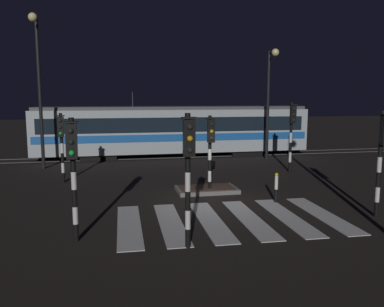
{
  "coord_description": "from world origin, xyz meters",
  "views": [
    {
      "loc": [
        -3.62,
        -13.61,
        3.81
      ],
      "look_at": [
        -0.15,
        2.97,
        1.4
      ],
      "focal_mm": 36.87,
      "sensor_mm": 36.0,
      "label": 1
    }
  ],
  "objects": [
    {
      "name": "tram",
      "position": [
        0.46,
        11.59,
        1.75
      ],
      "size": [
        17.66,
        2.58,
        4.15
      ],
      "color": "#B2BCC1",
      "rests_on": "ground"
    },
    {
      "name": "rail_near",
      "position": [
        0.0,
        10.88,
        0.01
      ],
      "size": [
        80.0,
        0.12,
        0.03
      ],
      "primitive_type": "cube",
      "color": "#59595E",
      "rests_on": "ground"
    },
    {
      "name": "traffic_light_kerb_mid_left",
      "position": [
        -1.75,
        -4.22,
        2.27
      ],
      "size": [
        0.36,
        0.42,
        3.43
      ],
      "color": "black",
      "rests_on": "ground"
    },
    {
      "name": "traffic_light_median_centre",
      "position": [
        0.27,
        1.41,
        2.05
      ],
      "size": [
        0.36,
        0.42,
        3.11
      ],
      "color": "black",
      "rests_on": "ground"
    },
    {
      "name": "ground_plane",
      "position": [
        0.0,
        0.0,
        0.0
      ],
      "size": [
        120.0,
        120.0,
        0.0
      ],
      "primitive_type": "plane",
      "color": "black"
    },
    {
      "name": "traffic_light_corner_far_right",
      "position": [
        5.43,
        4.89,
        2.35
      ],
      "size": [
        0.36,
        0.42,
        3.57
      ],
      "color": "black",
      "rests_on": "ground"
    },
    {
      "name": "bollard_island_edge",
      "position": [
        2.25,
        -0.53,
        0.56
      ],
      "size": [
        0.12,
        0.12,
        1.11
      ],
      "color": "black",
      "rests_on": "ground"
    },
    {
      "name": "rail_far",
      "position": [
        0.0,
        12.31,
        0.01
      ],
      "size": [
        80.0,
        0.12,
        0.03
      ],
      "primitive_type": "cube",
      "color": "#59595E",
      "rests_on": "ground"
    },
    {
      "name": "street_lamp_trackside_left",
      "position": [
        -7.17,
        8.3,
        4.97
      ],
      "size": [
        0.44,
        1.21,
        7.94
      ],
      "color": "black",
      "rests_on": "ground"
    },
    {
      "name": "traffic_light_corner_near_left",
      "position": [
        -4.58,
        -3.16,
        2.18
      ],
      "size": [
        0.36,
        0.42,
        3.3
      ],
      "color": "black",
      "rests_on": "ground"
    },
    {
      "name": "traffic_island",
      "position": [
        0.19,
        1.65,
        0.09
      ],
      "size": [
        2.45,
        1.47,
        0.18
      ],
      "color": "slate",
      "rests_on": "ground"
    },
    {
      "name": "traffic_light_corner_near_right",
      "position": [
        4.72,
        -2.88,
        2.25
      ],
      "size": [
        0.36,
        0.42,
        3.41
      ],
      "color": "black",
      "rests_on": "ground"
    },
    {
      "name": "street_lamp_trackside_right",
      "position": [
        5.93,
        9.01,
        4.25
      ],
      "size": [
        0.44,
        1.21,
        6.63
      ],
      "color": "black",
      "rests_on": "ground"
    },
    {
      "name": "traffic_light_corner_far_left",
      "position": [
        -5.74,
        4.59,
        2.07
      ],
      "size": [
        0.36,
        0.42,
        3.13
      ],
      "color": "black",
      "rests_on": "ground"
    },
    {
      "name": "crosswalk_zebra",
      "position": [
        0.0,
        -2.16,
        0.01
      ],
      "size": [
        7.08,
        4.34,
        0.02
      ],
      "color": "silver",
      "rests_on": "ground"
    }
  ]
}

